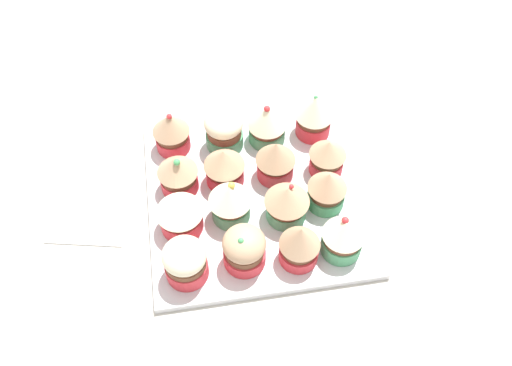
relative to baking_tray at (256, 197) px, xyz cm
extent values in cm
cube|color=beige|center=(0.00, 0.00, -2.10)|extent=(180.00, 180.00, 3.00)
cube|color=silver|center=(0.00, 0.00, 0.00)|extent=(32.56, 32.56, 1.20)
cylinder|color=#D1333D|center=(-11.09, -10.84, 1.98)|extent=(5.59, 5.59, 2.76)
cylinder|color=brown|center=(-11.09, -10.84, 4.05)|extent=(5.19, 5.19, 1.37)
cone|color=#F4EDC6|center=(-11.09, -10.84, 6.61)|extent=(6.10, 6.10, 3.76)
sphere|color=#4CB266|center=(-11.10, -11.15, 8.40)|extent=(0.64, 0.64, 0.64)
cylinder|color=#4C9E6B|center=(-3.46, -10.55, 1.81)|extent=(5.83, 5.83, 2.43)
cylinder|color=brown|center=(-3.46, -10.55, 3.57)|extent=(5.39, 5.39, 1.09)
cone|color=#F4EDC6|center=(-3.46, -10.55, 5.98)|extent=(6.12, 6.12, 3.73)
sphere|color=red|center=(-3.39, -10.63, 7.69)|extent=(1.01, 1.01, 1.01)
cylinder|color=#4C9E6B|center=(3.41, -10.48, 1.89)|extent=(5.93, 5.93, 2.57)
cylinder|color=brown|center=(3.41, -10.48, 3.90)|extent=(5.45, 5.45, 1.47)
ellipsoid|color=#F4EDC6|center=(3.41, -10.48, 5.81)|extent=(6.15, 6.15, 3.92)
cylinder|color=#D1333D|center=(11.60, -11.28, 1.83)|extent=(5.41, 5.41, 2.46)
cylinder|color=brown|center=(11.60, -11.28, 3.78)|extent=(4.95, 4.95, 1.43)
cone|color=tan|center=(11.60, -11.28, 6.25)|extent=(5.83, 5.83, 3.51)
sphere|color=red|center=(11.48, -11.23, 7.87)|extent=(0.87, 0.87, 0.87)
cylinder|color=#D1333D|center=(-11.47, -2.98, 1.80)|extent=(5.23, 5.23, 2.39)
cylinder|color=brown|center=(-11.47, -2.98, 3.69)|extent=(4.82, 4.82, 1.41)
cone|color=tan|center=(-11.47, -2.98, 5.82)|extent=(5.69, 5.69, 2.85)
cylinder|color=#D1333D|center=(-3.50, -3.22, 1.96)|extent=(5.61, 5.61, 2.73)
cylinder|color=brown|center=(-3.50, -3.22, 3.87)|extent=(4.96, 4.96, 1.09)
cone|color=tan|center=(-3.50, -3.22, 6.25)|extent=(6.05, 6.05, 3.67)
cylinder|color=#D1333D|center=(4.26, -3.37, 1.93)|extent=(5.78, 5.78, 2.66)
cylinder|color=brown|center=(4.26, -3.37, 3.85)|extent=(5.09, 5.09, 1.17)
cone|color=tan|center=(4.26, -3.37, 6.05)|extent=(6.20, 6.20, 3.24)
cylinder|color=#D1333D|center=(11.22, -3.18, 1.84)|extent=(5.70, 5.70, 2.47)
cylinder|color=brown|center=(11.22, -3.18, 3.81)|extent=(5.36, 5.36, 1.48)
cone|color=tan|center=(11.22, -3.18, 6.11)|extent=(6.09, 6.09, 3.11)
sphere|color=#4CB266|center=(11.02, -2.66, 7.51)|extent=(0.99, 0.99, 0.99)
cylinder|color=#4C9E6B|center=(-9.99, 3.04, 1.76)|extent=(5.58, 5.58, 2.32)
cylinder|color=brown|center=(-9.99, 3.04, 3.70)|extent=(4.94, 4.94, 1.56)
cone|color=tan|center=(-9.99, 3.04, 6.10)|extent=(5.80, 5.80, 3.25)
cylinder|color=#4C9E6B|center=(-3.77, 4.37, 1.85)|extent=(5.86, 5.86, 2.50)
cylinder|color=brown|center=(-3.77, 4.37, 3.74)|extent=(5.58, 5.58, 1.28)
cone|color=tan|center=(-3.77, 4.37, 5.88)|extent=(6.55, 6.55, 2.98)
sphere|color=red|center=(-4.36, 3.93, 7.26)|extent=(0.71, 0.71, 0.71)
cylinder|color=#4C9E6B|center=(4.21, 3.11, 1.94)|extent=(5.62, 5.62, 2.68)
cylinder|color=brown|center=(4.21, 3.11, 3.97)|extent=(5.15, 5.15, 1.37)
cone|color=#F4EDC6|center=(4.21, 3.11, 6.25)|extent=(6.29, 6.29, 3.18)
sphere|color=#EAD64C|center=(3.88, 2.73, 7.69)|extent=(1.02, 1.02, 1.02)
cylinder|color=#D1333D|center=(11.48, 3.81, 1.97)|extent=(6.19, 6.19, 2.73)
cylinder|color=brown|center=(11.48, 3.81, 3.90)|extent=(5.77, 5.77, 1.12)
cone|color=#F4EDC6|center=(11.48, 3.81, 6.00)|extent=(6.77, 6.77, 3.09)
cylinder|color=#4C9E6B|center=(-10.35, 11.11, 1.95)|extent=(5.78, 5.78, 2.69)
cylinder|color=brown|center=(-10.35, 11.11, 3.96)|extent=(5.35, 5.35, 1.35)
cone|color=#F4EDC6|center=(-10.35, 11.11, 6.13)|extent=(5.96, 5.96, 2.99)
sphere|color=red|center=(-10.33, 10.60, 7.48)|extent=(1.01, 1.01, 1.01)
cylinder|color=#D1333D|center=(-4.16, 11.51, 1.72)|extent=(5.50, 5.50, 2.25)
cylinder|color=brown|center=(-4.16, 11.51, 3.65)|extent=(4.86, 4.86, 1.60)
cone|color=tan|center=(-4.16, 11.51, 6.40)|extent=(5.67, 5.67, 3.91)
cylinder|color=#D1333D|center=(3.33, 10.82, 1.78)|extent=(5.89, 5.89, 2.36)
cylinder|color=brown|center=(3.33, 10.82, 3.57)|extent=(5.35, 5.35, 1.21)
ellipsoid|color=tan|center=(3.33, 10.82, 5.41)|extent=(5.94, 5.94, 4.12)
sphere|color=#4CB266|center=(3.80, 11.38, 7.34)|extent=(0.82, 0.82, 0.82)
cylinder|color=#D1333D|center=(11.39, 11.48, 1.98)|extent=(5.92, 5.92, 2.77)
cylinder|color=brown|center=(11.39, 11.48, 3.90)|extent=(5.61, 5.61, 1.07)
ellipsoid|color=#F4EDC6|center=(11.39, 11.48, 5.61)|extent=(5.98, 5.98, 3.90)
cube|color=white|center=(24.52, -3.34, -0.30)|extent=(14.49, 17.29, 0.60)
camera|label=1|loc=(7.59, 47.63, 71.71)|focal=39.75mm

